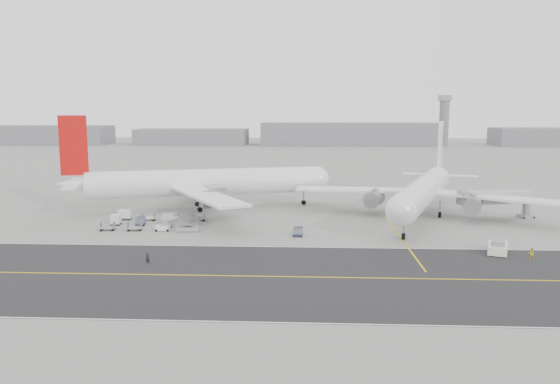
{
  "coord_description": "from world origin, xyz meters",
  "views": [
    {
      "loc": [
        13.8,
        -87.38,
        21.72
      ],
      "look_at": [
        8.79,
        12.0,
        6.82
      ],
      "focal_mm": 35.0,
      "sensor_mm": 36.0,
      "label": 1
    }
  ],
  "objects_px": {
    "pushback_tug": "(498,248)",
    "ground_crew_b": "(531,254)",
    "airliner_a": "(200,182)",
    "jet_bridge": "(496,199)",
    "ground_crew_a": "(148,259)",
    "control_tower": "(444,119)",
    "airliner_b": "(424,190)"
  },
  "relations": [
    {
      "from": "airliner_a",
      "to": "pushback_tug",
      "type": "height_order",
      "value": "airliner_a"
    },
    {
      "from": "airliner_a",
      "to": "ground_crew_a",
      "type": "height_order",
      "value": "airliner_a"
    },
    {
      "from": "pushback_tug",
      "to": "ground_crew_b",
      "type": "relative_size",
      "value": 4.37
    },
    {
      "from": "ground_crew_a",
      "to": "airliner_a",
      "type": "bearing_deg",
      "value": 67.18
    },
    {
      "from": "jet_bridge",
      "to": "ground_crew_b",
      "type": "height_order",
      "value": "jet_bridge"
    },
    {
      "from": "jet_bridge",
      "to": "airliner_a",
      "type": "bearing_deg",
      "value": 163.48
    },
    {
      "from": "control_tower",
      "to": "jet_bridge",
      "type": "relative_size",
      "value": 1.98
    },
    {
      "from": "airliner_a",
      "to": "jet_bridge",
      "type": "bearing_deg",
      "value": -113.39
    },
    {
      "from": "pushback_tug",
      "to": "jet_bridge",
      "type": "xyz_separation_m",
      "value": [
        8.74,
        27.41,
        3.22
      ]
    },
    {
      "from": "pushback_tug",
      "to": "airliner_b",
      "type": "bearing_deg",
      "value": 120.16
    },
    {
      "from": "pushback_tug",
      "to": "jet_bridge",
      "type": "distance_m",
      "value": 28.95
    },
    {
      "from": "pushback_tug",
      "to": "ground_crew_a",
      "type": "xyz_separation_m",
      "value": [
        -51.98,
        -8.68,
        -0.07
      ]
    },
    {
      "from": "airliner_a",
      "to": "pushback_tug",
      "type": "bearing_deg",
      "value": -139.75
    },
    {
      "from": "ground_crew_b",
      "to": "jet_bridge",
      "type": "bearing_deg",
      "value": -88.93
    },
    {
      "from": "airliner_b",
      "to": "ground_crew_a",
      "type": "distance_m",
      "value": 60.17
    },
    {
      "from": "airliner_b",
      "to": "ground_crew_a",
      "type": "xyz_separation_m",
      "value": [
        -46.69,
        -37.67,
        -4.7
      ]
    },
    {
      "from": "jet_bridge",
      "to": "ground_crew_a",
      "type": "relative_size",
      "value": 9.67
    },
    {
      "from": "ground_crew_a",
      "to": "jet_bridge",
      "type": "bearing_deg",
      "value": 6.46
    },
    {
      "from": "ground_crew_a",
      "to": "ground_crew_b",
      "type": "xyz_separation_m",
      "value": [
        55.71,
        5.33,
        0.05
      ]
    },
    {
      "from": "control_tower",
      "to": "jet_bridge",
      "type": "xyz_separation_m",
      "value": [
        -48.12,
        -241.89,
        -12.15
      ]
    },
    {
      "from": "airliner_a",
      "to": "airliner_b",
      "type": "height_order",
      "value": "airliner_a"
    },
    {
      "from": "jet_bridge",
      "to": "control_tower",
      "type": "bearing_deg",
      "value": 69.43
    },
    {
      "from": "ground_crew_b",
      "to": "ground_crew_a",
      "type": "bearing_deg",
      "value": 15.81
    },
    {
      "from": "airliner_b",
      "to": "pushback_tug",
      "type": "xyz_separation_m",
      "value": [
        5.3,
        -29.0,
        -4.63
      ]
    },
    {
      "from": "control_tower",
      "to": "airliner_b",
      "type": "relative_size",
      "value": 0.59
    },
    {
      "from": "airliner_a",
      "to": "pushback_tug",
      "type": "relative_size",
      "value": 7.74
    },
    {
      "from": "jet_bridge",
      "to": "airliner_b",
      "type": "bearing_deg",
      "value": 164.25
    },
    {
      "from": "pushback_tug",
      "to": "ground_crew_b",
      "type": "xyz_separation_m",
      "value": [
        3.73,
        -3.34,
        -0.02
      ]
    },
    {
      "from": "ground_crew_b",
      "to": "control_tower",
      "type": "bearing_deg",
      "value": -90.69
    },
    {
      "from": "airliner_a",
      "to": "jet_bridge",
      "type": "relative_size",
      "value": 3.71
    },
    {
      "from": "jet_bridge",
      "to": "ground_crew_a",
      "type": "height_order",
      "value": "jet_bridge"
    },
    {
      "from": "airliner_b",
      "to": "jet_bridge",
      "type": "bearing_deg",
      "value": 13.76
    }
  ]
}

